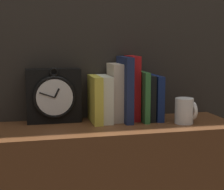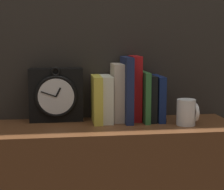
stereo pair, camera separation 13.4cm
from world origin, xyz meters
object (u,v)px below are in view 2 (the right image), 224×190
at_px(mug, 187,112).
at_px(book_slot5_green, 144,96).
at_px(clock, 56,95).
at_px(book_slot6_black, 150,98).
at_px(book_slot7_navy, 158,98).
at_px(book_slot0_yellow, 97,99).
at_px(book_slot3_navy, 127,89).
at_px(book_slot2_cream, 117,92).
at_px(book_slot1_white, 106,99).
at_px(book_slot4_red, 135,88).

bearing_deg(mug, book_slot5_green, 146.20).
bearing_deg(clock, mug, -15.73).
height_order(clock, book_slot6_black, clock).
xyz_separation_m(book_slot7_navy, mug, (0.08, -0.10, -0.04)).
relative_size(book_slot0_yellow, book_slot3_navy, 0.71).
bearing_deg(clock, book_slot0_yellow, -13.33).
bearing_deg(book_slot7_navy, book_slot0_yellow, -179.53).
bearing_deg(book_slot2_cream, book_slot1_white, -167.70).
relative_size(book_slot5_green, book_slot6_black, 1.08).
bearing_deg(book_slot6_black, clock, 175.04).
xyz_separation_m(book_slot0_yellow, book_slot7_navy, (0.24, 0.00, -0.00)).
relative_size(clock, mug, 2.21).
xyz_separation_m(book_slot5_green, book_slot6_black, (0.03, 0.01, -0.01)).
relative_size(book_slot1_white, book_slot5_green, 0.92).
distance_m(clock, book_slot7_navy, 0.39).
xyz_separation_m(book_slot2_cream, mug, (0.24, -0.11, -0.06)).
distance_m(book_slot5_green, book_slot7_navy, 0.06).
height_order(clock, mug, clock).
relative_size(book_slot4_red, mug, 2.60).
height_order(book_slot7_navy, mug, book_slot7_navy).
bearing_deg(book_slot3_navy, book_slot5_green, 0.61).
distance_m(book_slot0_yellow, book_slot1_white, 0.04).
relative_size(clock, book_slot7_navy, 1.22).
xyz_separation_m(clock, book_slot4_red, (0.30, -0.02, 0.02)).
height_order(book_slot6_black, mug, book_slot6_black).
relative_size(book_slot4_red, book_slot6_black, 1.42).
distance_m(book_slot7_navy, mug, 0.13).
height_order(book_slot3_navy, book_slot6_black, book_slot3_navy).
distance_m(book_slot0_yellow, book_slot7_navy, 0.24).
bearing_deg(book_slot6_black, book_slot2_cream, 175.56).
relative_size(book_slot6_black, book_slot7_navy, 1.01).
relative_size(clock, book_slot2_cream, 0.96).
height_order(book_slot3_navy, mug, book_slot3_navy).
bearing_deg(book_slot4_red, book_slot5_green, -33.90).
height_order(book_slot2_cream, mug, book_slot2_cream).
distance_m(clock, book_slot4_red, 0.30).
height_order(book_slot3_navy, book_slot4_red, book_slot4_red).
height_order(book_slot0_yellow, mug, book_slot0_yellow).
bearing_deg(mug, book_slot7_navy, 130.31).
relative_size(book_slot0_yellow, book_slot7_navy, 1.02).
relative_size(book_slot3_navy, book_slot4_red, 0.99).
distance_m(book_slot0_yellow, book_slot4_red, 0.15).
relative_size(book_slot6_black, mug, 1.84).
xyz_separation_m(book_slot3_navy, book_slot7_navy, (0.12, 0.01, -0.04)).
bearing_deg(book_slot5_green, book_slot3_navy, -179.39).
bearing_deg(book_slot3_navy, mug, -24.27).
bearing_deg(book_slot4_red, book_slot2_cream, -177.58).
height_order(book_slot5_green, book_slot6_black, book_slot5_green).
bearing_deg(book_slot2_cream, book_slot7_navy, -4.60).
bearing_deg(book_slot5_green, book_slot4_red, 146.10).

